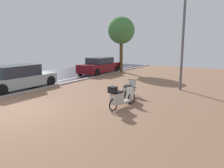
{
  "coord_description": "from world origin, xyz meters",
  "views": [
    {
      "loc": [
        7.47,
        -4.82,
        2.59
      ],
      "look_at": [
        3.12,
        2.33,
        1.03
      ],
      "focal_mm": 35.12,
      "sensor_mm": 36.0,
      "label": 1
    }
  ],
  "objects_px": {
    "scooter_near": "(120,97)",
    "parked_car_near": "(18,78)",
    "parked_car_far": "(99,66)",
    "street_tree": "(121,31)",
    "lamp_post": "(183,36)",
    "scooter_mid": "(129,91)"
  },
  "relations": [
    {
      "from": "scooter_near",
      "to": "parked_car_near",
      "type": "xyz_separation_m",
      "value": [
        -6.82,
        0.27,
        0.21
      ]
    },
    {
      "from": "parked_car_far",
      "to": "street_tree",
      "type": "distance_m",
      "value": 3.79
    },
    {
      "from": "parked_car_near",
      "to": "parked_car_far",
      "type": "relative_size",
      "value": 1.03
    },
    {
      "from": "lamp_post",
      "to": "street_tree",
      "type": "distance_m",
      "value": 8.6
    },
    {
      "from": "scooter_near",
      "to": "street_tree",
      "type": "bearing_deg",
      "value": 118.65
    },
    {
      "from": "parked_car_near",
      "to": "street_tree",
      "type": "xyz_separation_m",
      "value": [
        1.25,
        9.92,
        3.04
      ]
    },
    {
      "from": "scooter_mid",
      "to": "parked_car_near",
      "type": "relative_size",
      "value": 0.42
    },
    {
      "from": "scooter_near",
      "to": "lamp_post",
      "type": "xyz_separation_m",
      "value": [
        1.18,
        4.91,
        2.56
      ]
    },
    {
      "from": "scooter_mid",
      "to": "street_tree",
      "type": "relative_size",
      "value": 0.36
    },
    {
      "from": "scooter_mid",
      "to": "lamp_post",
      "type": "distance_m",
      "value": 4.53
    },
    {
      "from": "scooter_mid",
      "to": "street_tree",
      "type": "bearing_deg",
      "value": 121.04
    },
    {
      "from": "scooter_mid",
      "to": "lamp_post",
      "type": "bearing_deg",
      "value": 65.28
    },
    {
      "from": "scooter_near",
      "to": "street_tree",
      "type": "relative_size",
      "value": 0.36
    },
    {
      "from": "street_tree",
      "to": "scooter_mid",
      "type": "bearing_deg",
      "value": -58.96
    },
    {
      "from": "parked_car_far",
      "to": "street_tree",
      "type": "height_order",
      "value": "street_tree"
    },
    {
      "from": "parked_car_near",
      "to": "scooter_mid",
      "type": "bearing_deg",
      "value": 11.21
    },
    {
      "from": "parked_car_far",
      "to": "street_tree",
      "type": "bearing_deg",
      "value": 62.56
    },
    {
      "from": "parked_car_near",
      "to": "lamp_post",
      "type": "distance_m",
      "value": 9.54
    },
    {
      "from": "scooter_near",
      "to": "lamp_post",
      "type": "height_order",
      "value": "lamp_post"
    },
    {
      "from": "scooter_near",
      "to": "scooter_mid",
      "type": "relative_size",
      "value": 1.01
    },
    {
      "from": "parked_car_far",
      "to": "street_tree",
      "type": "relative_size",
      "value": 0.84
    },
    {
      "from": "scooter_mid",
      "to": "street_tree",
      "type": "distance_m",
      "value": 10.62
    }
  ]
}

